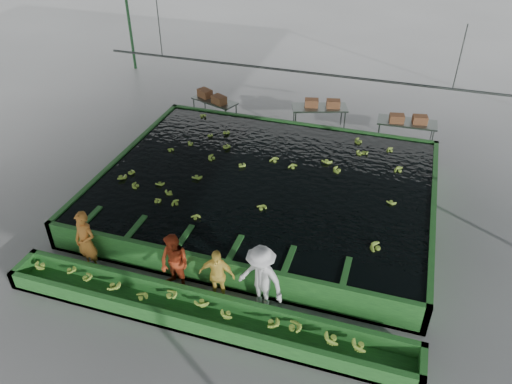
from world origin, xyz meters
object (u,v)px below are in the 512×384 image
(box_stack_left, at_px, (212,100))
(box_stack_right, at_px, (408,122))
(sorting_trough, at_px, (202,313))
(packing_table_right, at_px, (405,133))
(worker_c, at_px, (217,275))
(packing_table_mid, at_px, (319,118))
(worker_a, at_px, (86,242))
(flotation_tank, at_px, (266,189))
(worker_b, at_px, (175,263))
(worker_d, at_px, (261,280))
(box_stack_mid, at_px, (322,107))
(packing_table_left, at_px, (215,110))

(box_stack_left, relative_size, box_stack_right, 1.08)
(sorting_trough, distance_m, box_stack_left, 10.72)
(packing_table_right, height_order, box_stack_left, box_stack_left)
(worker_c, height_order, box_stack_left, worker_c)
(packing_table_mid, xyz_separation_m, box_stack_left, (-4.30, -0.45, 0.38))
(packing_table_mid, bearing_deg, box_stack_left, -174.01)
(worker_a, bearing_deg, packing_table_right, 61.78)
(flotation_tank, height_order, box_stack_left, box_stack_left)
(worker_b, xyz_separation_m, packing_table_mid, (1.58, 9.68, -0.35))
(worker_d, bearing_deg, box_stack_mid, 111.19)
(worker_b, xyz_separation_m, box_stack_right, (4.91, 9.31, 0.14))
(box_stack_right, bearing_deg, box_stack_left, -179.33)
(sorting_trough, distance_m, box_stack_mid, 10.56)
(box_stack_right, bearing_deg, worker_c, -112.27)
(worker_a, xyz_separation_m, box_stack_right, (7.39, 9.31, 0.08))
(packing_table_left, relative_size, packing_table_mid, 0.89)
(worker_a, bearing_deg, box_stack_mid, 76.85)
(worker_c, bearing_deg, worker_d, -5.68)
(sorting_trough, height_order, packing_table_right, packing_table_right)
(worker_a, height_order, box_stack_right, worker_a)
(worker_c, distance_m, box_stack_right, 10.06)
(worker_d, height_order, packing_table_left, worker_d)
(box_stack_mid, bearing_deg, flotation_tank, -96.73)
(packing_table_left, xyz_separation_m, packing_table_right, (7.52, 0.14, 0.05))
(worker_d, bearing_deg, packing_table_left, 135.62)
(worker_d, xyz_separation_m, box_stack_left, (-4.92, 9.22, -0.08))
(packing_table_left, bearing_deg, box_stack_right, 0.52)
(packing_table_left, bearing_deg, sorting_trough, -70.01)
(flotation_tank, bearing_deg, packing_table_right, 52.72)
(packing_table_right, bearing_deg, packing_table_left, -178.96)
(worker_a, distance_m, worker_c, 3.58)
(sorting_trough, distance_m, packing_table_right, 10.89)
(packing_table_right, distance_m, box_stack_left, 7.63)
(worker_a, relative_size, box_stack_right, 1.32)
(worker_c, xyz_separation_m, packing_table_mid, (0.48, 9.68, -0.28))
(worker_b, relative_size, box_stack_mid, 1.22)
(box_stack_left, bearing_deg, box_stack_right, 0.67)
(worker_d, relative_size, box_stack_mid, 1.38)
(worker_c, distance_m, box_stack_mid, 9.74)
(packing_table_mid, distance_m, box_stack_left, 4.34)
(sorting_trough, distance_m, worker_b, 1.42)
(sorting_trough, xyz_separation_m, worker_d, (1.17, 0.80, 0.69))
(worker_c, xyz_separation_m, packing_table_right, (3.80, 9.38, -0.27))
(packing_table_left, bearing_deg, box_stack_mid, 6.32)
(worker_a, xyz_separation_m, packing_table_mid, (4.06, 9.68, -0.40))
(box_stack_right, bearing_deg, worker_b, -117.82)
(box_stack_right, bearing_deg, packing_table_right, 103.81)
(worker_c, bearing_deg, packing_table_left, 106.27)
(packing_table_left, xyz_separation_m, box_stack_left, (-0.10, -0.02, 0.43))
(sorting_trough, bearing_deg, box_stack_right, 68.98)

